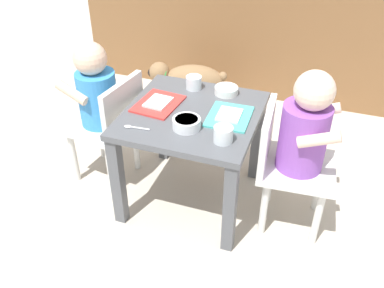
# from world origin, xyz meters

# --- Properties ---
(ground_plane) EXTENTS (7.00, 7.00, 0.00)m
(ground_plane) POSITION_xyz_m (0.00, 0.00, 0.00)
(ground_plane) COLOR beige
(kitchen_cabinet_back) EXTENTS (2.07, 0.32, 0.99)m
(kitchen_cabinet_back) POSITION_xyz_m (0.00, 1.14, 0.49)
(kitchen_cabinet_back) COLOR brown
(kitchen_cabinet_back) RESTS_ON ground
(dining_table) EXTENTS (0.51, 0.52, 0.43)m
(dining_table) POSITION_xyz_m (0.00, 0.00, 0.35)
(dining_table) COLOR #515459
(dining_table) RESTS_ON ground
(seated_child_left) EXTENTS (0.32, 0.32, 0.65)m
(seated_child_left) POSITION_xyz_m (-0.42, 0.02, 0.41)
(seated_child_left) COLOR silver
(seated_child_left) RESTS_ON ground
(seated_child_right) EXTENTS (0.30, 0.30, 0.67)m
(seated_child_right) POSITION_xyz_m (0.42, -0.01, 0.42)
(seated_child_right) COLOR silver
(seated_child_right) RESTS_ON ground
(dog) EXTENTS (0.44, 0.25, 0.29)m
(dog) POSITION_xyz_m (-0.26, 0.70, 0.19)
(dog) COLOR olive
(dog) RESTS_ON ground
(food_tray_left) EXTENTS (0.17, 0.21, 0.02)m
(food_tray_left) POSITION_xyz_m (-0.15, 0.01, 0.44)
(food_tray_left) COLOR red
(food_tray_left) RESTS_ON dining_table
(food_tray_right) EXTENTS (0.16, 0.19, 0.02)m
(food_tray_right) POSITION_xyz_m (0.15, 0.01, 0.44)
(food_tray_right) COLOR #4CC6BC
(food_tray_right) RESTS_ON dining_table
(water_cup_left) EXTENTS (0.07, 0.07, 0.06)m
(water_cup_left) POSITION_xyz_m (0.17, -0.15, 0.45)
(water_cup_left) COLOR white
(water_cup_left) RESTS_ON dining_table
(water_cup_right) EXTENTS (0.07, 0.07, 0.06)m
(water_cup_right) POSITION_xyz_m (-0.06, 0.19, 0.45)
(water_cup_right) COLOR white
(water_cup_right) RESTS_ON dining_table
(cereal_bowl_left_side) EXTENTS (0.10, 0.10, 0.03)m
(cereal_bowl_left_side) POSITION_xyz_m (0.08, 0.19, 0.45)
(cereal_bowl_left_side) COLOR white
(cereal_bowl_left_side) RESTS_ON dining_table
(cereal_bowl_right_side) EXTENTS (0.10, 0.10, 0.04)m
(cereal_bowl_right_side) POSITION_xyz_m (0.02, -0.11, 0.45)
(cereal_bowl_right_side) COLOR white
(cereal_bowl_right_side) RESTS_ON dining_table
(spoon_by_left_tray) EXTENTS (0.10, 0.02, 0.01)m
(spoon_by_left_tray) POSITION_xyz_m (-0.16, -0.18, 0.43)
(spoon_by_left_tray) COLOR silver
(spoon_by_left_tray) RESTS_ON dining_table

